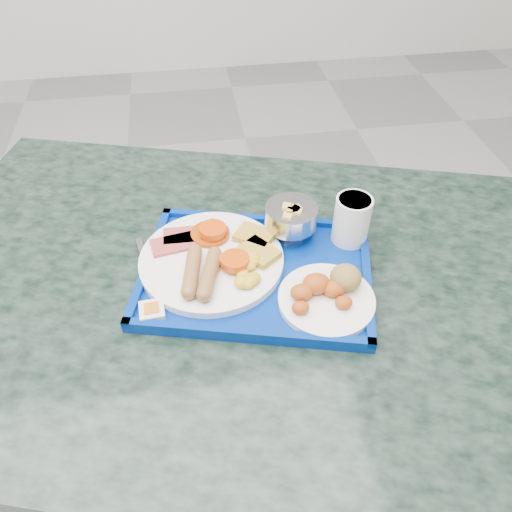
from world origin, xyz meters
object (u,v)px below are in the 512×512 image
at_px(main_plate, 216,258).
at_px(juice_cup, 352,218).
at_px(fruit_bowl, 291,217).
at_px(bread_plate, 328,293).
at_px(table, 239,349).
at_px(tray, 256,273).

xyz_separation_m(main_plate, juice_cup, (0.27, 0.03, 0.04)).
bearing_deg(fruit_bowl, bread_plate, -80.57).
bearing_deg(table, juice_cup, 17.04).
distance_m(tray, main_plate, 0.08).
height_order(table, tray, tray).
distance_m(main_plate, fruit_bowl, 0.17).
bearing_deg(tray, juice_cup, 17.62).
height_order(main_plate, bread_plate, bread_plate).
bearing_deg(bread_plate, table, 153.21).
bearing_deg(main_plate, tray, -23.85).
xyz_separation_m(main_plate, fruit_bowl, (0.16, 0.06, 0.03)).
bearing_deg(table, fruit_bowl, 39.71).
xyz_separation_m(fruit_bowl, juice_cup, (0.11, -0.03, 0.01)).
xyz_separation_m(bread_plate, fruit_bowl, (-0.03, 0.18, 0.03)).
bearing_deg(main_plate, table, -52.61).
distance_m(fruit_bowl, juice_cup, 0.12).
bearing_deg(tray, table, -165.91).
distance_m(bread_plate, juice_cup, 0.18).
height_order(tray, bread_plate, bread_plate).
bearing_deg(tray, bread_plate, -37.53).
bearing_deg(juice_cup, main_plate, -173.40).
relative_size(bread_plate, fruit_bowl, 1.65).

